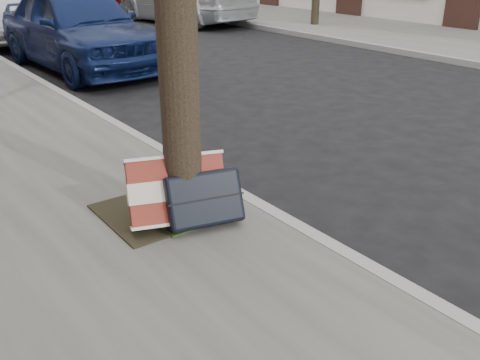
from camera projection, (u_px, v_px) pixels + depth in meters
ground at (433, 212)px, 4.57m from camera, size 120.00×120.00×0.00m
far_sidewalk at (211, 8)px, 19.86m from camera, size 4.00×70.00×0.12m
dirt_patch at (158, 211)px, 4.31m from camera, size 0.85×0.85×0.02m
suitcase_red at (176, 190)px, 4.03m from camera, size 0.81×0.62×0.56m
suitcase_navy at (203, 198)px, 4.01m from camera, size 0.65×0.47×0.45m
car_near_front at (79, 28)px, 9.72m from camera, size 1.92×4.44×1.49m
car_near_mid at (7, 11)px, 12.80m from camera, size 2.30×4.46×1.40m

